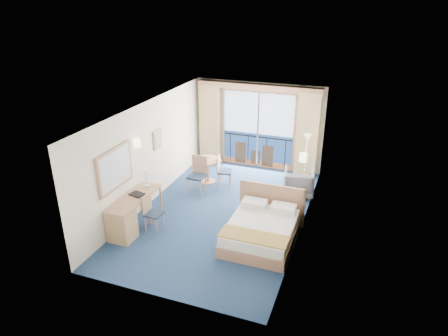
# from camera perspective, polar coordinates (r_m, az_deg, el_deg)

# --- Properties ---
(floor) EXTENTS (6.50, 6.50, 0.00)m
(floor) POSITION_cam_1_polar(r_m,az_deg,el_deg) (10.18, -0.28, -6.46)
(floor) COLOR navy
(floor) RESTS_ON ground
(room_walls) EXTENTS (4.04, 6.54, 2.72)m
(room_walls) POSITION_cam_1_polar(r_m,az_deg,el_deg) (9.42, -0.30, 2.95)
(room_walls) COLOR beige
(room_walls) RESTS_ON ground
(balcony_door) EXTENTS (2.36, 0.03, 2.52)m
(balcony_door) POSITION_cam_1_polar(r_m,az_deg,el_deg) (12.52, 4.82, 5.11)
(balcony_door) COLOR navy
(balcony_door) RESTS_ON room_walls
(curtain_left) EXTENTS (0.65, 0.22, 2.55)m
(curtain_left) POSITION_cam_1_polar(r_m,az_deg,el_deg) (12.82, -2.03, 6.23)
(curtain_left) COLOR tan
(curtain_left) RESTS_ON room_walls
(curtain_right) EXTENTS (0.65, 0.22, 2.55)m
(curtain_right) POSITION_cam_1_polar(r_m,az_deg,el_deg) (12.05, 11.82, 4.59)
(curtain_right) COLOR tan
(curtain_right) RESTS_ON room_walls
(pelmet) EXTENTS (3.80, 0.25, 0.18)m
(pelmet) POSITION_cam_1_polar(r_m,az_deg,el_deg) (12.03, 4.94, 11.43)
(pelmet) COLOR tan
(pelmet) RESTS_ON room_walls
(mirror) EXTENTS (0.05, 1.25, 0.95)m
(mirror) POSITION_cam_1_polar(r_m,az_deg,el_deg) (9.15, -15.31, -0.11)
(mirror) COLOR tan
(mirror) RESTS_ON room_walls
(wall_print) EXTENTS (0.04, 0.42, 0.52)m
(wall_print) POSITION_cam_1_polar(r_m,az_deg,el_deg) (10.66, -9.46, 4.10)
(wall_print) COLOR tan
(wall_print) RESTS_ON room_walls
(sconce_left) EXTENTS (0.18, 0.18, 0.18)m
(sconce_left) POSITION_cam_1_polar(r_m,az_deg,el_deg) (9.71, -12.37, 3.49)
(sconce_left) COLOR beige
(sconce_left) RESTS_ON room_walls
(sconce_right) EXTENTS (0.18, 0.18, 0.18)m
(sconce_right) POSITION_cam_1_polar(r_m,az_deg,el_deg) (8.81, 11.27, 1.48)
(sconce_right) COLOR beige
(sconce_right) RESTS_ON room_walls
(bed) EXTENTS (1.59, 1.89, 1.00)m
(bed) POSITION_cam_1_polar(r_m,az_deg,el_deg) (9.03, 5.41, -8.76)
(bed) COLOR tan
(bed) RESTS_ON ground
(nightstand) EXTENTS (0.45, 0.43, 0.59)m
(nightstand) POSITION_cam_1_polar(r_m,az_deg,el_deg) (9.97, 10.02, -5.60)
(nightstand) COLOR tan
(nightstand) RESTS_ON ground
(phone) EXTENTS (0.23, 0.21, 0.08)m
(phone) POSITION_cam_1_polar(r_m,az_deg,el_deg) (9.80, 9.95, -3.90)
(phone) COLOR silver
(phone) RESTS_ON nightstand
(armchair) EXTENTS (0.92, 0.94, 0.74)m
(armchair) POSITION_cam_1_polar(r_m,az_deg,el_deg) (11.12, 10.63, -2.02)
(armchair) COLOR #444752
(armchair) RESTS_ON ground
(floor_lamp) EXTENTS (0.22, 0.22, 1.57)m
(floor_lamp) POSITION_cam_1_polar(r_m,az_deg,el_deg) (11.32, 11.74, 2.89)
(floor_lamp) COLOR silver
(floor_lamp) RESTS_ON ground
(desk) EXTENTS (0.57, 1.66, 0.78)m
(desk) POSITION_cam_1_polar(r_m,az_deg,el_deg) (9.34, -14.03, -7.18)
(desk) COLOR tan
(desk) RESTS_ON ground
(desk_chair) EXTENTS (0.40, 0.39, 0.88)m
(desk_chair) POSITION_cam_1_polar(r_m,az_deg,el_deg) (9.45, -10.42, -5.96)
(desk_chair) COLOR #202F4B
(desk_chair) RESTS_ON ground
(folder) EXTENTS (0.38, 0.31, 0.03)m
(folder) POSITION_cam_1_polar(r_m,az_deg,el_deg) (9.58, -12.32, -3.68)
(folder) COLOR black
(folder) RESTS_ON desk
(desk_lamp) EXTENTS (0.13, 0.13, 0.47)m
(desk_lamp) POSITION_cam_1_polar(r_m,az_deg,el_deg) (9.78, -11.16, -0.78)
(desk_lamp) COLOR silver
(desk_lamp) RESTS_ON desk
(round_table) EXTENTS (0.79, 0.79, 0.71)m
(round_table) POSITION_cam_1_polar(r_m,az_deg,el_deg) (11.59, -2.35, 0.41)
(round_table) COLOR tan
(round_table) RESTS_ON ground
(table_chair_a) EXTENTS (0.47, 0.46, 0.91)m
(table_chair_a) POSITION_cam_1_polar(r_m,az_deg,el_deg) (11.40, -0.30, -0.13)
(table_chair_a) COLOR #202F4B
(table_chair_a) RESTS_ON ground
(table_chair_b) EXTENTS (0.46, 0.47, 1.04)m
(table_chair_b) POSITION_cam_1_polar(r_m,az_deg,el_deg) (11.03, -3.72, -0.61)
(table_chair_b) COLOR #202F4B
(table_chair_b) RESTS_ON ground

